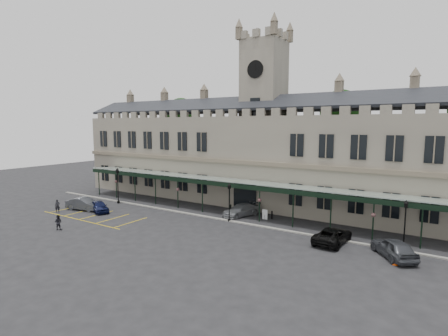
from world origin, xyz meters
The scene contains 22 objects.
ground centered at (0.00, 0.00, 0.00)m, with size 140.00×140.00×0.00m, color black.
station_building centered at (0.00, 15.91, 6.47)m, with size 60.00×10.36×17.30m.
clock_tower centered at (0.00, 16.00, 13.11)m, with size 5.60×5.60×24.80m.
canopy centered at (0.00, 7.46, 2.40)m, with size 50.00×4.10×4.30m.
kerb centered at (0.00, 5.50, 0.06)m, with size 60.00×0.40×0.12m, color gray.
parking_markings centered at (-14.00, -1.50, 0.00)m, with size 16.00×6.00×0.01m, color gold, non-canonical shape.
tree_behind_left centered at (-22.00, 25.00, 12.81)m, with size 6.00×6.00×16.00m.
tree_behind_mid centered at (8.00, 25.00, 12.81)m, with size 6.00×6.00×16.00m.
lamp_post_left centered at (-16.91, 4.89, 2.97)m, with size 0.47×0.47×5.01m.
lamp_post_mid centered at (1.05, 5.46, 2.63)m, with size 0.42×0.42×4.44m.
lamp_post_right centered at (18.81, 5.45, 2.73)m, with size 0.44×0.44×4.61m.
traffic_cone centered at (18.62, 1.99, 0.34)m, with size 0.44×0.44×0.70m.
sign_board centered at (4.09, 8.44, 0.57)m, with size 0.68×0.07×1.16m.
bollard_left centered at (-1.00, 9.11, 0.49)m, with size 0.17×0.17×0.98m, color black.
bollard_right centered at (4.73, 8.97, 0.48)m, with size 0.17×0.17×0.95m, color black.
car_left_a centered at (-15.00, 0.21, 0.70)m, with size 1.66×4.13×1.41m, color #0C1135.
car_left_b centered at (-17.50, -0.14, 0.80)m, with size 1.69×4.84×1.59m, color #3B3E43.
car_taxi centered at (1.00, 8.22, 0.72)m, with size 2.03×4.99×1.45m, color gray.
car_van centered at (13.00, 4.45, 0.73)m, with size 2.41×5.23×1.45m, color black.
car_right_a centered at (18.25, 3.58, 0.83)m, with size 1.95×4.85×1.65m, color #3B3E43.
person_a centered at (-19.20, -2.75, 0.82)m, with size 0.60×0.39×1.64m, color black.
person_b centered at (-12.30, -6.96, 0.80)m, with size 0.78×0.61×1.60m, color black.
Camera 1 is at (21.51, -27.40, 10.95)m, focal length 28.00 mm.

